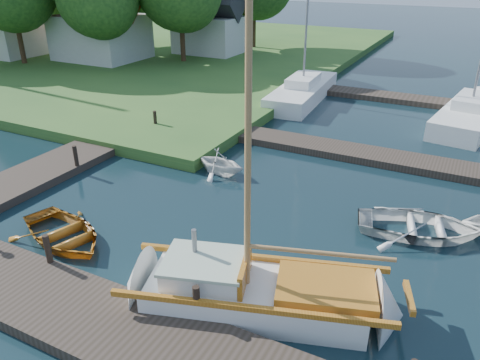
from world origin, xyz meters
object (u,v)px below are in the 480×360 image
at_px(tender_c, 421,223).
at_px(mooring_post_5, 155,119).
at_px(mooring_post_1, 48,249).
at_px(mooring_post_4, 76,156).
at_px(tender_b, 220,160).
at_px(marina_boat_0, 303,90).
at_px(sailboat, 262,296).
at_px(dinghy, 62,230).
at_px(house_c, 210,26).
at_px(mooring_post_2, 197,302).
at_px(marina_boat_2, 470,112).
at_px(house_b, 4,25).
at_px(house_a, 100,25).

bearing_deg(tender_c, mooring_post_5, 59.20).
xyz_separation_m(mooring_post_1, mooring_post_4, (-4.00, 5.00, 0.00)).
distance_m(tender_b, marina_boat_0, 11.20).
relative_size(mooring_post_1, sailboat, 0.08).
bearing_deg(dinghy, house_c, 38.63).
xyz_separation_m(dinghy, house_c, (-10.15, 25.76, 2.24)).
bearing_deg(mooring_post_5, mooring_post_2, -49.64).
bearing_deg(sailboat, mooring_post_2, -146.57).
distance_m(mooring_post_2, mooring_post_4, 9.86).
relative_size(marina_boat_2, house_b, 2.19).
height_order(mooring_post_1, mooring_post_5, same).
xyz_separation_m(marina_boat_0, house_a, (-17.09, 2.36, 2.40)).
height_order(tender_b, tender_c, tender_b).
height_order(mooring_post_4, tender_b, mooring_post_4).
height_order(dinghy, tender_c, tender_c).
bearing_deg(dinghy, marina_boat_2, -12.85).
bearing_deg(dinghy, house_b, 70.79).
xyz_separation_m(mooring_post_4, dinghy, (3.15, -3.76, -0.35)).
relative_size(dinghy, tender_c, 0.92).
xyz_separation_m(mooring_post_1, sailboat, (5.51, 1.24, -0.36)).
bearing_deg(house_c, house_b, -150.26).
distance_m(sailboat, house_b, 35.39).
bearing_deg(sailboat, marina_boat_2, 61.24).
xyz_separation_m(mooring_post_5, house_c, (-7.00, 17.00, 1.88)).
bearing_deg(sailboat, dinghy, 162.69).
bearing_deg(mooring_post_2, mooring_post_4, 149.53).
relative_size(sailboat, house_b, 1.70).
relative_size(mooring_post_1, tender_c, 0.22).
xyz_separation_m(mooring_post_5, sailboat, (9.51, -8.76, -0.36)).
distance_m(mooring_post_4, dinghy, 4.92).
bearing_deg(sailboat, mooring_post_4, 141.12).
relative_size(house_b, house_c, 1.10).
height_order(mooring_post_1, house_b, house_b).
bearing_deg(house_a, tender_b, -37.14).
relative_size(marina_boat_0, house_c, 1.94).
xyz_separation_m(tender_c, marina_boat_2, (0.63, 11.91, 0.21)).
distance_m(house_b, house_c, 16.13).
height_order(mooring_post_2, mooring_post_5, same).
xyz_separation_m(tender_c, house_c, (-19.33, 20.67, 2.21)).
distance_m(mooring_post_4, marina_boat_2, 18.53).
height_order(mooring_post_5, marina_boat_2, marina_boat_2).
height_order(sailboat, house_b, sailboat).
bearing_deg(house_b, sailboat, -30.20).
bearing_deg(mooring_post_4, house_b, 146.31).
distance_m(marina_boat_0, house_a, 17.42).
bearing_deg(house_a, mooring_post_2, -44.33).
bearing_deg(mooring_post_5, tender_b, -27.50).
relative_size(mooring_post_1, dinghy, 0.24).
bearing_deg(marina_boat_0, mooring_post_4, 159.36).
xyz_separation_m(sailboat, house_c, (-16.51, 25.76, 2.24)).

